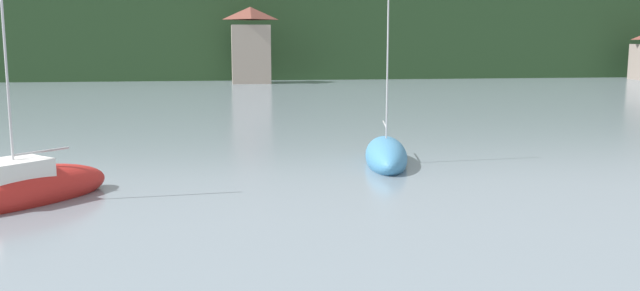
# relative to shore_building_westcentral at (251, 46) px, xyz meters

# --- Properties ---
(wooded_hillside) EXTENTS (352.00, 63.37, 28.87)m
(wooded_hillside) POSITION_rel_shore_building_westcentral_xyz_m (-26.60, 42.26, 0.48)
(wooded_hillside) COLOR #264223
(wooded_hillside) RESTS_ON ground_plane
(shore_building_westcentral) EXTENTS (5.06, 4.76, 9.58)m
(shore_building_westcentral) POSITION_rel_shore_building_westcentral_xyz_m (0.00, 0.00, 0.00)
(shore_building_westcentral) COLOR gray
(shore_building_westcentral) RESTS_ON ground_plane
(sailboat_mid_2) EXTENTS (6.34, 6.46, 7.86)m
(sailboat_mid_2) POSITION_rel_shore_building_westcentral_xyz_m (-10.37, -63.11, -4.21)
(sailboat_mid_2) COLOR red
(sailboat_mid_2) RESTS_ON ground_plane
(sailboat_mid_4) EXTENTS (2.80, 6.04, 7.95)m
(sailboat_mid_4) POSITION_rel_shore_building_westcentral_xyz_m (3.44, -57.90, -4.28)
(sailboat_mid_4) COLOR teal
(sailboat_mid_4) RESTS_ON ground_plane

